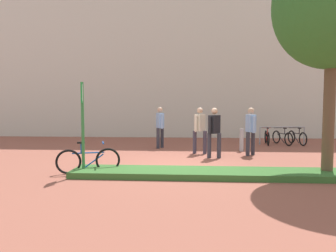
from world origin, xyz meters
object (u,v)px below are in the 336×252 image
at_px(bike_at_sign, 89,160).
at_px(person_shirt_blue, 251,128).
at_px(tree_sidewalk, 333,5).
at_px(bike_rack_cluster, 282,137).
at_px(parking_sign_post, 82,114).
at_px(person_shirt_white, 160,125).
at_px(person_suited_navy, 214,129).
at_px(bollard_steel, 242,140).
at_px(person_casual_tan, 200,127).

bearing_deg(bike_at_sign, person_shirt_blue, 33.30).
xyz_separation_m(tree_sidewalk, bike_rack_cluster, (0.73, 6.28, -3.94)).
bearing_deg(parking_sign_post, bike_rack_cluster, 42.72).
height_order(bike_rack_cluster, person_shirt_white, person_shirt_white).
xyz_separation_m(parking_sign_post, person_suited_navy, (3.63, 2.73, -0.60)).
height_order(bollard_steel, person_shirt_white, person_shirt_white).
xyz_separation_m(bike_rack_cluster, person_shirt_blue, (-2.04, -3.11, 0.63)).
distance_m(parking_sign_post, person_suited_navy, 4.58).
bearing_deg(tree_sidewalk, person_shirt_white, 134.41).
height_order(tree_sidewalk, bike_rack_cluster, tree_sidewalk).
height_order(bike_rack_cluster, bollard_steel, bollard_steel).
bearing_deg(person_suited_navy, person_shirt_white, 132.18).
xyz_separation_m(person_shirt_white, person_shirt_blue, (3.41, -1.65, 0.00)).
bearing_deg(person_shirt_white, person_shirt_blue, -25.74).
bearing_deg(person_suited_navy, bike_at_sign, -143.93).
bearing_deg(person_shirt_blue, parking_sign_post, -145.96).
distance_m(bike_at_sign, person_shirt_blue, 5.88).
height_order(bollard_steel, person_casual_tan, person_casual_tan).
xyz_separation_m(bike_at_sign, person_casual_tan, (3.08, 3.49, 0.63)).
height_order(person_suited_navy, person_shirt_white, same).
relative_size(person_suited_navy, person_shirt_blue, 1.00).
relative_size(bike_at_sign, person_shirt_blue, 0.94).
bearing_deg(bollard_steel, person_shirt_white, 168.51).
distance_m(tree_sidewalk, bollard_steel, 5.84).
xyz_separation_m(bollard_steel, person_shirt_white, (-3.26, 0.66, 0.53)).
xyz_separation_m(parking_sign_post, person_shirt_blue, (4.97, 3.36, -0.60)).
bearing_deg(bollard_steel, bike_rack_cluster, 44.26).
height_order(tree_sidewalk, parking_sign_post, tree_sidewalk).
relative_size(tree_sidewalk, person_shirt_white, 3.44).
relative_size(person_suited_navy, person_casual_tan, 1.00).
bearing_deg(person_casual_tan, person_shirt_blue, -8.67).
bearing_deg(person_suited_navy, person_shirt_blue, 25.12).
distance_m(person_suited_navy, person_shirt_blue, 1.49).
height_order(bike_at_sign, person_shirt_blue, person_shirt_blue).
relative_size(person_casual_tan, person_shirt_white, 1.00).
bearing_deg(parking_sign_post, bollard_steel, 42.00).
height_order(person_shirt_white, person_shirt_blue, same).
relative_size(tree_sidewalk, person_casual_tan, 3.44).
relative_size(tree_sidewalk, bollard_steel, 6.57).
relative_size(parking_sign_post, bollard_steel, 2.68).
bearing_deg(person_shirt_white, bollard_steel, -11.49).
bearing_deg(bollard_steel, parking_sign_post, -138.00).
distance_m(tree_sidewalk, person_casual_tan, 5.70).
distance_m(bike_rack_cluster, person_casual_tan, 4.82).
xyz_separation_m(person_casual_tan, person_shirt_white, (-1.61, 1.37, 0.00)).
bearing_deg(bike_rack_cluster, person_suited_navy, -132.10).
bearing_deg(person_shirt_white, person_suited_navy, -47.82).
bearing_deg(bike_rack_cluster, person_casual_tan, -143.54).
height_order(tree_sidewalk, bollard_steel, tree_sidewalk).
bearing_deg(person_casual_tan, tree_sidewalk, -47.94).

